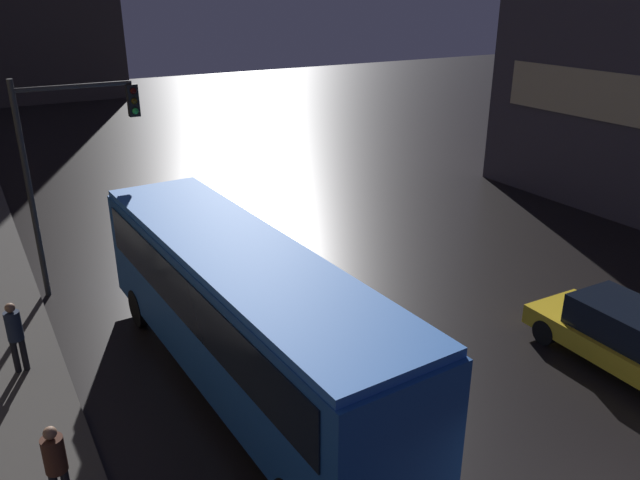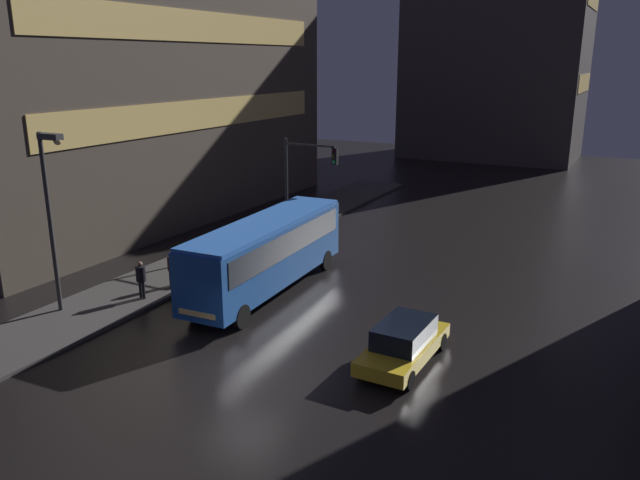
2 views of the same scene
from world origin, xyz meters
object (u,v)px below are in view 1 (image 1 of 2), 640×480
(pedestrian_near, at_px, (15,332))
(traffic_light_main, at_px, (67,150))
(car_taxi, at_px, (628,338))
(pedestrian_mid, at_px, (55,461))
(bus_near, at_px, (241,304))

(pedestrian_near, distance_m, traffic_light_main, 5.58)
(pedestrian_near, bearing_deg, traffic_light_main, -165.57)
(car_taxi, relative_size, pedestrian_mid, 2.89)
(car_taxi, relative_size, pedestrian_near, 2.73)
(bus_near, bearing_deg, pedestrian_mid, 20.98)
(bus_near, height_order, pedestrian_near, bus_near)
(pedestrian_near, bearing_deg, car_taxi, 104.50)
(bus_near, relative_size, pedestrian_near, 6.34)
(pedestrian_mid, bearing_deg, car_taxi, -151.62)
(bus_near, distance_m, traffic_light_main, 7.65)
(bus_near, height_order, traffic_light_main, traffic_light_main)
(bus_near, xyz_separation_m, pedestrian_mid, (-4.14, -1.80, -0.98))
(pedestrian_near, xyz_separation_m, traffic_light_main, (2.25, 4.12, 3.02))
(traffic_light_main, bearing_deg, pedestrian_mid, -103.52)
(pedestrian_mid, relative_size, traffic_light_main, 0.27)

